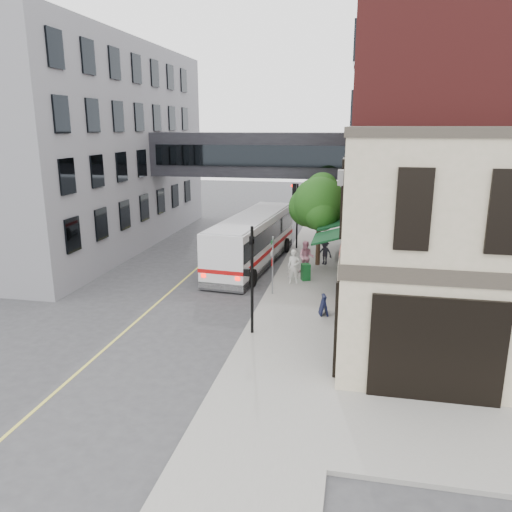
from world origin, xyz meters
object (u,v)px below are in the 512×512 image
at_px(pedestrian_a, 294,267).
at_px(pedestrian_b, 306,257).
at_px(pedestrian_c, 325,252).
at_px(sandwich_board, 324,305).
at_px(bus, 253,238).
at_px(newspaper_box, 306,272).

distance_m(pedestrian_a, pedestrian_b, 2.14).
height_order(pedestrian_c, sandwich_board, pedestrian_c).
bearing_deg(sandwich_board, bus, 107.72).
distance_m(pedestrian_c, newspaper_box, 3.56).
distance_m(pedestrian_b, newspaper_box, 1.43).
xyz_separation_m(bus, sandwich_board, (4.98, -8.01, -1.10)).
xyz_separation_m(pedestrian_a, sandwich_board, (1.93, -4.33, -0.47)).
distance_m(bus, pedestrian_c, 4.53).
bearing_deg(pedestrian_b, pedestrian_c, 71.05).
height_order(pedestrian_a, sandwich_board, pedestrian_a).
distance_m(bus, pedestrian_a, 4.82).
bearing_deg(pedestrian_c, pedestrian_a, -80.06).
relative_size(pedestrian_c, sandwich_board, 1.61).
bearing_deg(pedestrian_c, pedestrian_b, -85.49).
bearing_deg(pedestrian_b, pedestrian_a, -97.65).
relative_size(bus, pedestrian_b, 6.09).
relative_size(pedestrian_a, newspaper_box, 2.04).
bearing_deg(newspaper_box, sandwich_board, -97.11).
xyz_separation_m(newspaper_box, sandwich_board, (1.36, -5.09, 0.01)).
distance_m(bus, pedestrian_b, 3.89).
relative_size(bus, pedestrian_c, 7.71).
relative_size(bus, sandwich_board, 12.39).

